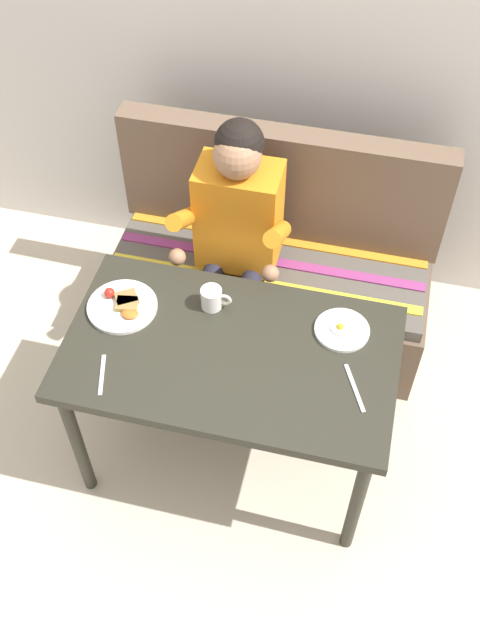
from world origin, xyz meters
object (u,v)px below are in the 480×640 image
plate_eggs (342,330)px  knife (355,388)px  fork (102,375)px  table (230,363)px  coffee_mug (212,298)px  couch (271,275)px  plate_breakfast (123,306)px  person (235,231)px

plate_eggs → knife: 0.25m
plate_eggs → fork: size_ratio=1.19×
table → coffee_mug: coffee_mug is taller
coffee_mug → knife: 0.62m
couch → plate_breakfast: couch is taller
plate_breakfast → plate_eggs: bearing=5.6°
table → couch: (0.00, 0.76, -0.32)m
knife → person: bearing=106.4°
coffee_mug → knife: (0.57, -0.25, -0.04)m
table → plate_breakfast: (-0.44, 0.10, 0.09)m
table → fork: fork is taller
plate_eggs → fork: (-0.78, -0.39, -0.01)m
person → knife: person is taller
plate_breakfast → fork: 0.31m
table → plate_eggs: 0.43m
couch → coffee_mug: couch is taller
coffee_mug → fork: coffee_mug is taller
plate_eggs → knife: (0.08, -0.24, -0.01)m
table → plate_eggs: size_ratio=5.94×
plate_breakfast → plate_eggs: (0.81, 0.08, -0.00)m
fork → couch: bearing=51.7°
plate_breakfast → coffee_mug: size_ratio=2.23×
person → plate_eggs: (0.50, -0.41, -0.00)m
fork → knife: bearing=-5.8°
table → plate_breakfast: plate_breakfast is taller
fork → person: bearing=55.1°
coffee_mug → fork: 0.49m
table → knife: (0.46, -0.06, 0.08)m
person → fork: person is taller
table → fork: (-0.41, -0.21, 0.08)m
fork → coffee_mug: bearing=38.0°
table → couch: size_ratio=0.83×
plate_breakfast → couch: bearing=56.7°
coffee_mug → fork: bearing=-126.2°
couch → coffee_mug: bearing=-101.2°
table → couch: couch is taller
couch → knife: couch is taller
plate_breakfast → knife: plate_breakfast is taller
table → fork: 0.47m
person → knife: bearing=-48.1°
couch → person: (-0.13, -0.17, 0.41)m
table → person: 0.61m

